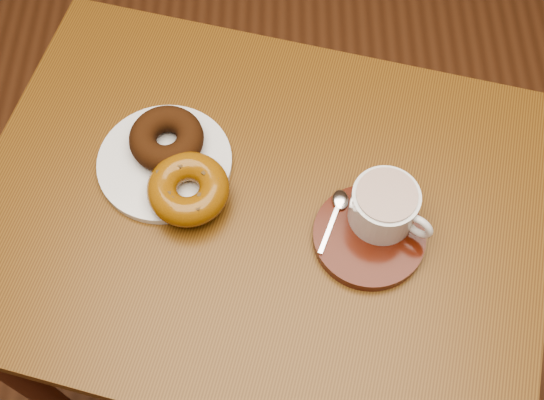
{
  "coord_description": "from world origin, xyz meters",
  "views": [
    {
      "loc": [
        -0.11,
        -0.25,
        1.69
      ],
      "look_at": [
        -0.11,
        0.21,
        0.81
      ],
      "focal_mm": 45.0,
      "sensor_mm": 36.0,
      "label": 1
    }
  ],
  "objects_px": {
    "cafe_table": "(260,241)",
    "coffee_cup": "(385,206)",
    "donut_plate": "(165,162)",
    "saucer": "(369,237)"
  },
  "relations": [
    {
      "from": "saucer",
      "to": "coffee_cup",
      "type": "relative_size",
      "value": 1.41
    },
    {
      "from": "saucer",
      "to": "coffee_cup",
      "type": "bearing_deg",
      "value": 55.82
    },
    {
      "from": "donut_plate",
      "to": "saucer",
      "type": "distance_m",
      "value": 0.33
    },
    {
      "from": "donut_plate",
      "to": "saucer",
      "type": "xyz_separation_m",
      "value": [
        0.3,
        -0.12,
        0.0
      ]
    },
    {
      "from": "donut_plate",
      "to": "coffee_cup",
      "type": "distance_m",
      "value": 0.34
    },
    {
      "from": "cafe_table",
      "to": "coffee_cup",
      "type": "relative_size",
      "value": 8.61
    },
    {
      "from": "cafe_table",
      "to": "coffee_cup",
      "type": "xyz_separation_m",
      "value": [
        0.18,
        -0.02,
        0.18
      ]
    },
    {
      "from": "coffee_cup",
      "to": "cafe_table",
      "type": "bearing_deg",
      "value": -151.9
    },
    {
      "from": "saucer",
      "to": "coffee_cup",
      "type": "xyz_separation_m",
      "value": [
        0.02,
        0.03,
        0.04
      ]
    },
    {
      "from": "donut_plate",
      "to": "cafe_table",
      "type": "bearing_deg",
      "value": -26.31
    }
  ]
}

